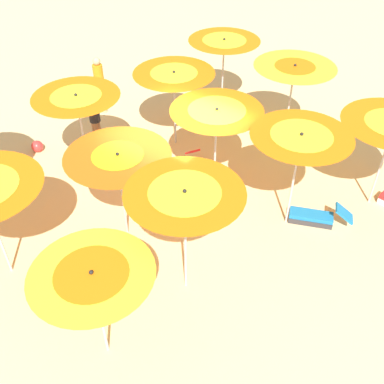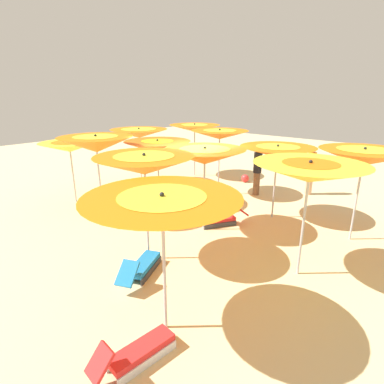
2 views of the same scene
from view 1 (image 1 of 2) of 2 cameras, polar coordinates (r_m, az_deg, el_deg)
The scene contains 15 objects.
ground at distance 11.23m, azimuth -1.72°, elevation -1.16°, with size 37.74×37.74×0.04m, color beige.
beach_umbrella_0 at distance 13.79m, azimuth 4.03°, elevation 17.74°, with size 2.08×2.08×2.41m.
beach_umbrella_1 at distance 12.23m, azimuth -2.26°, elevation 14.06°, with size 2.16×2.16×2.23m.
beach_umbrella_2 at distance 11.04m, azimuth -14.23°, elevation 10.92°, with size 2.05×2.05×2.42m.
beach_umbrella_4 at distance 12.39m, azimuth 12.67°, elevation 14.38°, with size 2.13×2.13×2.44m.
beach_umbrella_5 at distance 10.40m, azimuth 3.09°, elevation 9.32°, with size 2.13×2.13×2.32m.
beach_umbrella_6 at distance 9.25m, azimuth -9.19°, elevation 3.60°, with size 2.16×2.16×2.21m.
beach_umbrella_9 at distance 9.53m, azimuth 13.40°, elevation 5.99°, with size 2.10×2.10×2.45m.
beach_umbrella_10 at distance 7.77m, azimuth -0.91°, elevation -1.23°, with size 2.10×2.10×2.52m.
beach_umbrella_11 at distance 7.17m, azimuth -12.32°, elevation -10.74°, with size 1.94×1.94×2.14m.
lounger_0 at distance 10.90m, azimuth 15.32°, elevation -2.87°, with size 0.91×1.44×0.57m.
lounger_1 at distance 11.86m, azimuth 1.09°, elevation 2.81°, with size 0.96×1.35×0.57m.
beachgoer_0 at distance 14.56m, azimuth -11.49°, elevation 13.09°, with size 0.30×0.30×1.81m.
beachgoer_1 at distance 12.84m, azimuth -12.10°, elevation 9.12°, with size 0.30×0.30×1.81m.
beach_ball at distance 13.51m, azimuth -18.82°, elevation 5.45°, with size 0.33×0.33×0.33m, color red.
Camera 1 is at (6.48, 5.42, 7.37)m, focal length 42.56 mm.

